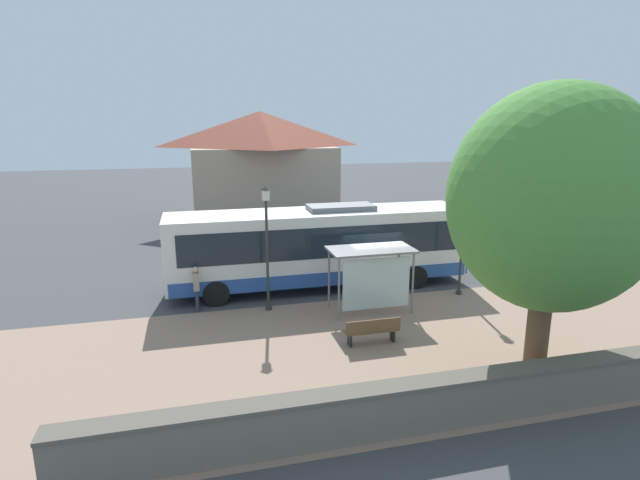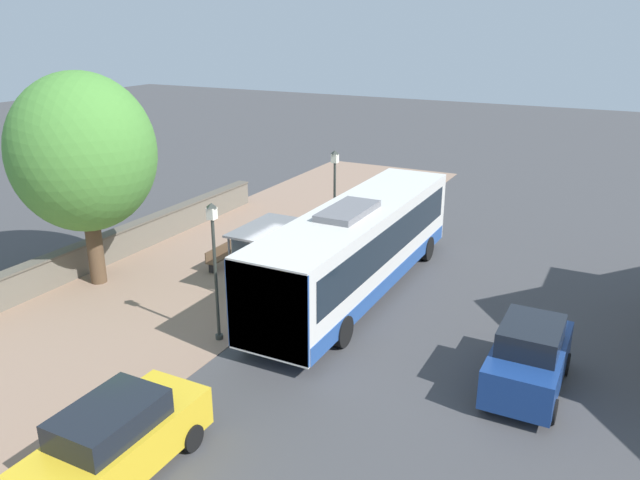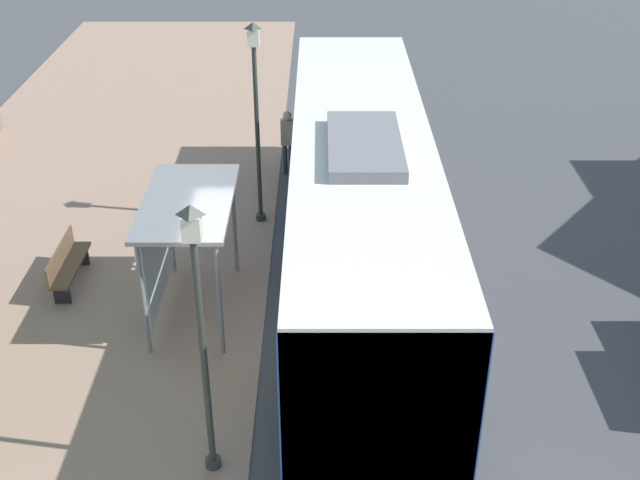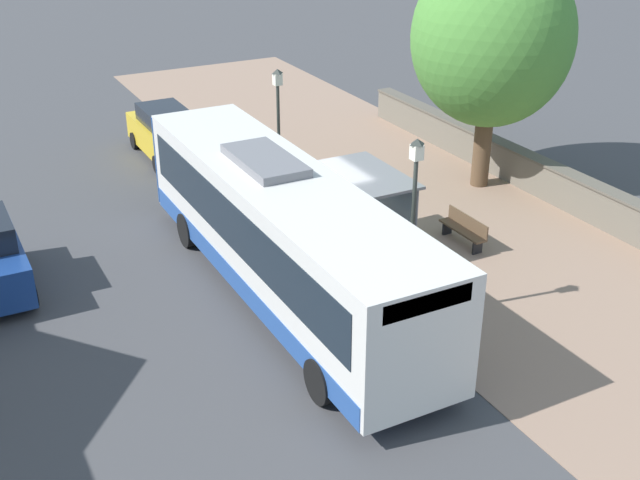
# 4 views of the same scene
# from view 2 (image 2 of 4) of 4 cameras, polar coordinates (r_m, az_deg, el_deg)

# --- Properties ---
(ground_plane) EXTENTS (120.00, 120.00, 0.00)m
(ground_plane) POSITION_cam_2_polar(r_m,az_deg,el_deg) (22.32, -2.93, -5.67)
(ground_plane) COLOR #424244
(ground_plane) RESTS_ON ground
(sidewalk_plaza) EXTENTS (9.00, 44.00, 0.02)m
(sidewalk_plaza) POSITION_cam_2_polar(r_m,az_deg,el_deg) (24.71, -12.02, -3.50)
(sidewalk_plaza) COLOR #937560
(sidewalk_plaza) RESTS_ON ground
(stone_wall) EXTENTS (0.60, 20.00, 1.22)m
(stone_wall) POSITION_cam_2_polar(r_m,az_deg,el_deg) (27.12, -18.79, -0.68)
(stone_wall) COLOR #6B6356
(stone_wall) RESTS_ON ground
(bus) EXTENTS (2.74, 12.47, 3.50)m
(bus) POSITION_cam_2_polar(r_m,az_deg,el_deg) (22.40, 3.50, -0.57)
(bus) COLOR silver
(bus) RESTS_ON ground
(bus_shelter) EXTENTS (1.62, 3.08, 2.40)m
(bus_shelter) POSITION_cam_2_polar(r_m,az_deg,el_deg) (22.90, -5.29, 0.31)
(bus_shelter) COLOR slate
(bus_shelter) RESTS_ON ground
(pedestrian) EXTENTS (0.34, 0.23, 1.72)m
(pedestrian) POSITION_cam_2_polar(r_m,az_deg,el_deg) (27.70, 4.68, 1.61)
(pedestrian) COLOR #2D3347
(pedestrian) RESTS_ON ground
(bench) EXTENTS (0.40, 1.80, 0.88)m
(bench) POSITION_cam_2_polar(r_m,az_deg,el_deg) (25.49, -8.99, -1.44)
(bench) COLOR brown
(bench) RESTS_ON ground
(street_lamp_near) EXTENTS (0.28, 0.28, 4.45)m
(street_lamp_near) POSITION_cam_2_polar(r_m,az_deg,el_deg) (18.99, -9.60, -1.92)
(street_lamp_near) COLOR #2D332D
(street_lamp_near) RESTS_ON ground
(street_lamp_far) EXTENTS (0.28, 0.28, 4.65)m
(street_lamp_far) POSITION_cam_2_polar(r_m,az_deg,el_deg) (25.17, 1.34, 3.94)
(street_lamp_far) COLOR #2D332D
(street_lamp_far) RESTS_ON ground
(shade_tree) EXTENTS (5.18, 5.18, 7.87)m
(shade_tree) POSITION_cam_2_polar(r_m,az_deg,el_deg) (23.95, -20.86, 7.42)
(shade_tree) COLOR brown
(shade_tree) RESTS_ON ground
(parked_car_behind_bus) EXTENTS (1.90, 4.44, 1.85)m
(parked_car_behind_bus) POSITION_cam_2_polar(r_m,az_deg,el_deg) (14.76, -18.19, -17.12)
(parked_car_behind_bus) COLOR gold
(parked_car_behind_bus) RESTS_ON ground
(parked_car_far_lane) EXTENTS (1.89, 3.92, 2.00)m
(parked_car_far_lane) POSITION_cam_2_polar(r_m,az_deg,el_deg) (17.83, 18.55, -10.14)
(parked_car_far_lane) COLOR navy
(parked_car_far_lane) RESTS_ON ground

